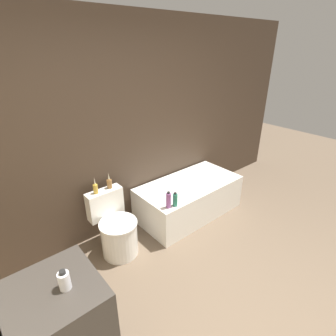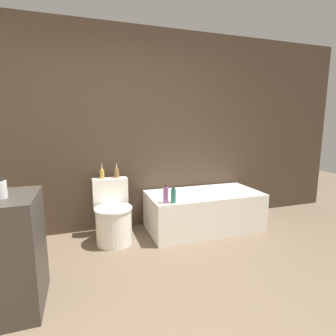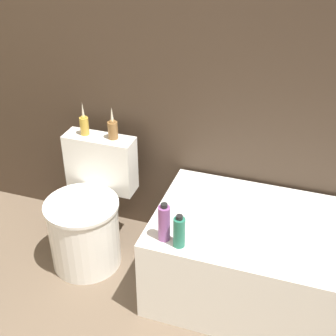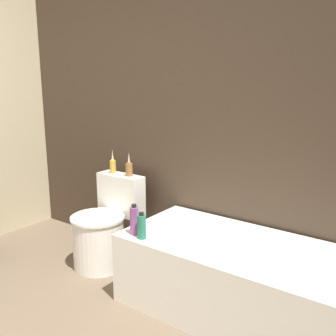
{
  "view_description": "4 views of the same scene",
  "coord_description": "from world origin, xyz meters",
  "px_view_note": "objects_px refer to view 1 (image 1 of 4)",
  "views": [
    {
      "loc": [
        -1.51,
        -0.58,
        2.25
      ],
      "look_at": [
        0.31,
        1.57,
        0.91
      ],
      "focal_mm": 28.0,
      "sensor_mm": 36.0,
      "label": 1
    },
    {
      "loc": [
        -0.71,
        -1.34,
        1.4
      ],
      "look_at": [
        0.25,
        1.54,
        0.87
      ],
      "focal_mm": 28.0,
      "sensor_mm": 36.0,
      "label": 2
    },
    {
      "loc": [
        0.77,
        -0.27,
        2.0
      ],
      "look_at": [
        0.16,
        1.52,
        0.83
      ],
      "focal_mm": 50.0,
      "sensor_mm": 36.0,
      "label": 3
    },
    {
      "loc": [
        1.83,
        -0.45,
        1.54
      ],
      "look_at": [
        0.3,
        1.62,
        0.93
      ],
      "focal_mm": 42.0,
      "sensor_mm": 36.0,
      "label": 4
    }
  ],
  "objects_px": {
    "toilet": "(116,230)",
    "shampoo_bottle_tall": "(168,200)",
    "soap_bottle_glass": "(64,280)",
    "bathtub": "(189,198)",
    "vase_gold": "(95,188)",
    "shampoo_bottle_short": "(175,200)",
    "vase_silver": "(109,183)"
  },
  "relations": [
    {
      "from": "shampoo_bottle_tall",
      "to": "bathtub",
      "type": "bearing_deg",
      "value": 24.03
    },
    {
      "from": "shampoo_bottle_short",
      "to": "vase_gold",
      "type": "bearing_deg",
      "value": 145.64
    },
    {
      "from": "soap_bottle_glass",
      "to": "shampoo_bottle_tall",
      "type": "height_order",
      "value": "soap_bottle_glass"
    },
    {
      "from": "shampoo_bottle_tall",
      "to": "shampoo_bottle_short",
      "type": "distance_m",
      "value": 0.09
    },
    {
      "from": "soap_bottle_glass",
      "to": "shampoo_bottle_short",
      "type": "relative_size",
      "value": 0.78
    },
    {
      "from": "vase_gold",
      "to": "shampoo_bottle_tall",
      "type": "bearing_deg",
      "value": -36.29
    },
    {
      "from": "soap_bottle_glass",
      "to": "shampoo_bottle_short",
      "type": "distance_m",
      "value": 1.7
    },
    {
      "from": "bathtub",
      "to": "vase_gold",
      "type": "bearing_deg",
      "value": 170.64
    },
    {
      "from": "bathtub",
      "to": "toilet",
      "type": "height_order",
      "value": "toilet"
    },
    {
      "from": "bathtub",
      "to": "toilet",
      "type": "xyz_separation_m",
      "value": [
        -1.19,
        -0.01,
        0.04
      ]
    },
    {
      "from": "bathtub",
      "to": "vase_gold",
      "type": "xyz_separation_m",
      "value": [
        -1.28,
        0.21,
        0.54
      ]
    },
    {
      "from": "toilet",
      "to": "vase_gold",
      "type": "xyz_separation_m",
      "value": [
        -0.09,
        0.22,
        0.5
      ]
    },
    {
      "from": "toilet",
      "to": "soap_bottle_glass",
      "type": "height_order",
      "value": "soap_bottle_glass"
    },
    {
      "from": "vase_gold",
      "to": "shampoo_bottle_short",
      "type": "distance_m",
      "value": 0.93
    },
    {
      "from": "bathtub",
      "to": "vase_silver",
      "type": "height_order",
      "value": "vase_silver"
    },
    {
      "from": "bathtub",
      "to": "shampoo_bottle_short",
      "type": "xyz_separation_m",
      "value": [
        -0.53,
        -0.3,
        0.33
      ]
    },
    {
      "from": "shampoo_bottle_tall",
      "to": "shampoo_bottle_short",
      "type": "relative_size",
      "value": 1.17
    },
    {
      "from": "vase_gold",
      "to": "shampoo_bottle_tall",
      "type": "relative_size",
      "value": 0.97
    },
    {
      "from": "bathtub",
      "to": "soap_bottle_glass",
      "type": "relative_size",
      "value": 10.43
    },
    {
      "from": "vase_silver",
      "to": "toilet",
      "type": "bearing_deg",
      "value": -111.33
    },
    {
      "from": "bathtub",
      "to": "toilet",
      "type": "relative_size",
      "value": 2.04
    },
    {
      "from": "toilet",
      "to": "shampoo_bottle_tall",
      "type": "distance_m",
      "value": 0.7
    },
    {
      "from": "bathtub",
      "to": "toilet",
      "type": "distance_m",
      "value": 1.19
    },
    {
      "from": "bathtub",
      "to": "shampoo_bottle_short",
      "type": "bearing_deg",
      "value": -150.73
    },
    {
      "from": "bathtub",
      "to": "vase_gold",
      "type": "relative_size",
      "value": 7.17
    },
    {
      "from": "bathtub",
      "to": "vase_gold",
      "type": "height_order",
      "value": "vase_gold"
    },
    {
      "from": "vase_silver",
      "to": "shampoo_bottle_tall",
      "type": "xyz_separation_m",
      "value": [
        0.48,
        -0.49,
        -0.2
      ]
    },
    {
      "from": "vase_silver",
      "to": "shampoo_bottle_tall",
      "type": "relative_size",
      "value": 0.93
    },
    {
      "from": "vase_gold",
      "to": "bathtub",
      "type": "bearing_deg",
      "value": -9.36
    },
    {
      "from": "vase_silver",
      "to": "shampoo_bottle_tall",
      "type": "distance_m",
      "value": 0.72
    },
    {
      "from": "soap_bottle_glass",
      "to": "shampoo_bottle_tall",
      "type": "xyz_separation_m",
      "value": [
        1.43,
        0.7,
        -0.35
      ]
    },
    {
      "from": "toilet",
      "to": "shampoo_bottle_tall",
      "type": "height_order",
      "value": "toilet"
    }
  ]
}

